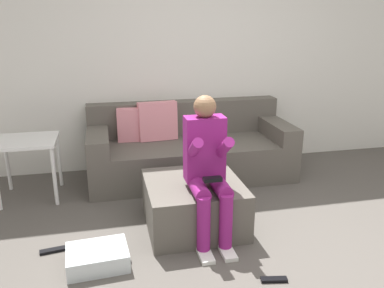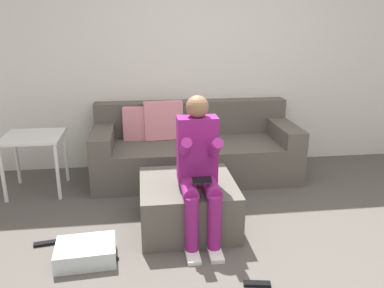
# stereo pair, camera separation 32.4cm
# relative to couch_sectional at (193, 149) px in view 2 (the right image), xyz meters

# --- Properties ---
(ground_plane) EXTENTS (7.46, 7.46, 0.00)m
(ground_plane) POSITION_rel_couch_sectional_xyz_m (0.26, -1.93, -0.30)
(ground_plane) COLOR #544F49
(wall_back) EXTENTS (5.74, 0.10, 2.77)m
(wall_back) POSITION_rel_couch_sectional_xyz_m (0.26, 0.44, 1.09)
(wall_back) COLOR silver
(wall_back) RESTS_ON ground_plane
(couch_sectional) EXTENTS (2.20, 0.90, 0.83)m
(couch_sectional) POSITION_rel_couch_sectional_xyz_m (0.00, 0.00, 0.00)
(couch_sectional) COLOR #59544C
(couch_sectional) RESTS_ON ground_plane
(ottoman) EXTENTS (0.79, 0.80, 0.40)m
(ottoman) POSITION_rel_couch_sectional_xyz_m (-0.20, -1.14, -0.10)
(ottoman) COLOR #59544C
(ottoman) RESTS_ON ground_plane
(person_seated) EXTENTS (0.31, 0.59, 1.14)m
(person_seated) POSITION_rel_couch_sectional_xyz_m (-0.14, -1.34, 0.32)
(person_seated) COLOR #8C1E72
(person_seated) RESTS_ON ground_plane
(storage_bin) EXTENTS (0.45, 0.36, 0.13)m
(storage_bin) POSITION_rel_couch_sectional_xyz_m (-1.00, -1.56, -0.23)
(storage_bin) COLOR silver
(storage_bin) RESTS_ON ground_plane
(side_table) EXTENTS (0.56, 0.53, 0.59)m
(side_table) POSITION_rel_couch_sectional_xyz_m (-1.63, -0.24, 0.21)
(side_table) COLOR white
(side_table) RESTS_ON ground_plane
(remote_near_ottoman) EXTENTS (0.18, 0.08, 0.02)m
(remote_near_ottoman) POSITION_rel_couch_sectional_xyz_m (0.16, -2.01, -0.29)
(remote_near_ottoman) COLOR black
(remote_near_ottoman) RESTS_ON ground_plane
(remote_by_storage_bin) EXTENTS (0.15, 0.11, 0.02)m
(remote_by_storage_bin) POSITION_rel_couch_sectional_xyz_m (-0.84, -1.57, -0.29)
(remote_by_storage_bin) COLOR black
(remote_by_storage_bin) RESTS_ON ground_plane
(remote_under_side_table) EXTENTS (0.19, 0.08, 0.02)m
(remote_under_side_table) POSITION_rel_couch_sectional_xyz_m (-1.34, -1.31, -0.29)
(remote_under_side_table) COLOR black
(remote_under_side_table) RESTS_ON ground_plane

